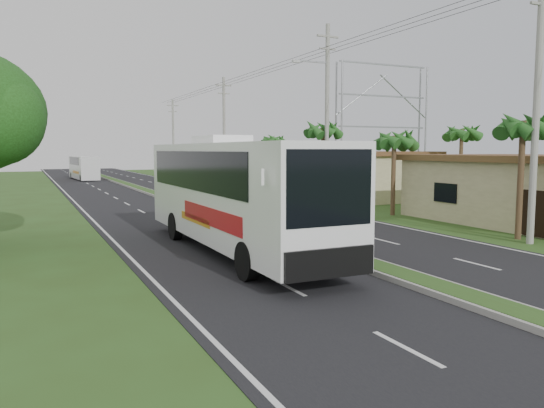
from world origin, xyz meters
name	(u,v)px	position (x,y,z in m)	size (l,w,h in m)	color
ground	(391,275)	(0.00, 0.00, 0.00)	(180.00, 180.00, 0.00)	#2F491A
road_asphalt	(196,209)	(0.00, 20.00, 0.01)	(14.00, 160.00, 0.02)	black
median_strip	(196,207)	(0.00, 20.00, 0.10)	(1.20, 160.00, 0.18)	gray
lane_edge_left	(87,214)	(-6.70, 20.00, 0.00)	(0.12, 160.00, 0.01)	silver
lane_edge_right	(289,204)	(6.70, 20.00, 0.00)	(0.12, 160.00, 0.01)	silver
shop_near	(539,189)	(14.00, 6.00, 1.78)	(8.60, 12.60, 3.52)	tan
shop_mid	(360,175)	(14.00, 22.00, 1.86)	(7.60, 10.60, 3.67)	tan
shop_far	(282,168)	(14.00, 36.00, 1.93)	(8.60, 11.60, 3.82)	tan
palm_verge_a	(523,127)	(9.00, 3.00, 4.74)	(2.40, 2.40, 5.45)	#473321
palm_verge_b	(394,140)	(9.40, 12.00, 4.36)	(2.40, 2.40, 5.05)	#473321
palm_verge_c	(323,130)	(8.80, 19.00, 5.12)	(2.40, 2.40, 5.85)	#473321
palm_verge_d	(274,141)	(9.30, 28.00, 4.55)	(2.40, 2.40, 5.25)	#473321
palm_behind_shop	(462,133)	(17.50, 15.00, 4.93)	(2.40, 2.40, 5.65)	#473321
utility_pole_a	(537,102)	(8.50, 2.00, 5.67)	(1.60, 0.28, 11.00)	gray
utility_pole_b	(327,113)	(8.47, 18.00, 6.26)	(3.20, 0.28, 12.00)	gray
utility_pole_c	(224,131)	(8.50, 38.00, 5.67)	(1.60, 0.28, 11.00)	gray
utility_pole_d	(173,138)	(8.50, 58.00, 5.42)	(1.60, 0.28, 10.50)	gray
billboard_lattice	(382,119)	(22.00, 30.00, 6.82)	(10.18, 1.18, 12.07)	gray
coach_bus_main	(233,188)	(-2.98, 5.51, 2.38)	(2.93, 13.42, 4.33)	white
coach_bus_far	(84,166)	(-3.00, 58.75, 1.68)	(2.76, 10.25, 2.96)	silver
motorcyclist	(277,231)	(-1.64, 4.53, 0.84)	(1.99, 0.78, 2.36)	black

